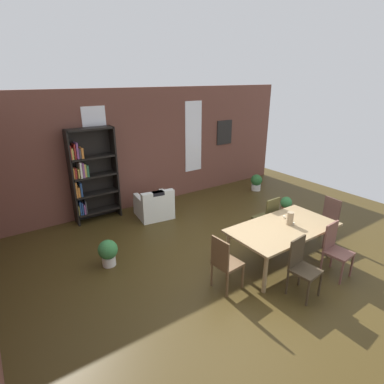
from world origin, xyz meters
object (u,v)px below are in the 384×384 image
(dining_chair_head_left, at_px, (225,262))
(armchair_white, at_px, (154,206))
(dining_chair_near_left, at_px, (302,265))
(dining_table, at_px, (283,230))
(potted_plant_by_shelf, at_px, (256,182))
(dining_chair_head_right, at_px, (327,219))
(bookshelf_tall, at_px, (90,175))
(dining_chair_near_right, at_px, (335,248))
(potted_plant_corner, at_px, (108,252))
(potted_plant_window, at_px, (286,204))
(vase_on_table, at_px, (290,218))
(dining_chair_far_right, at_px, (267,217))

(dining_chair_head_left, xyz_separation_m, armchair_white, (0.41, 3.14, -0.23))
(dining_chair_near_left, bearing_deg, dining_table, 59.13)
(dining_chair_near_left, relative_size, potted_plant_by_shelf, 1.93)
(dining_chair_head_right, bearing_deg, bookshelf_tall, 133.52)
(dining_chair_head_left, distance_m, bookshelf_tall, 3.98)
(dining_chair_near_right, xyz_separation_m, potted_plant_corner, (-3.14, 2.50, -0.23))
(potted_plant_corner, height_order, potted_plant_window, potted_plant_corner)
(dining_table, bearing_deg, potted_plant_corner, 147.33)
(dining_table, height_order, dining_chair_head_right, dining_chair_head_right)
(vase_on_table, relative_size, dining_chair_head_left, 0.25)
(bookshelf_tall, distance_m, armchair_white, 1.69)
(potted_plant_corner, bearing_deg, dining_table, -32.67)
(potted_plant_window, bearing_deg, dining_chair_near_right, -123.15)
(dining_table, distance_m, dining_chair_head_right, 1.39)
(dining_chair_head_left, distance_m, dining_chair_near_left, 1.20)
(dining_chair_head_left, xyz_separation_m, dining_chair_near_left, (0.92, -0.77, 0.00))
(dining_chair_near_left, height_order, potted_plant_window, dining_chair_near_left)
(potted_plant_by_shelf, bearing_deg, dining_chair_head_left, -141.72)
(dining_table, distance_m, vase_on_table, 0.25)
(dining_chair_head_left, bearing_deg, dining_chair_far_right, 22.91)
(potted_plant_by_shelf, distance_m, potted_plant_corner, 5.36)
(dining_chair_head_left, height_order, potted_plant_by_shelf, dining_chair_head_left)
(armchair_white, height_order, potted_plant_by_shelf, armchair_white)
(vase_on_table, bearing_deg, dining_chair_head_right, -0.29)
(dining_table, height_order, dining_chair_near_right, dining_chair_near_right)
(dining_chair_near_left, height_order, potted_plant_by_shelf, dining_chair_near_left)
(dining_chair_far_right, relative_size, potted_plant_corner, 1.87)
(dining_chair_far_right, height_order, dining_chair_near_left, same)
(dining_chair_near_right, bearing_deg, potted_plant_corner, 141.49)
(dining_chair_far_right, relative_size, potted_plant_by_shelf, 1.93)
(dining_chair_head_right, height_order, bookshelf_tall, bookshelf_tall)
(dining_table, distance_m, dining_chair_far_right, 0.91)
(dining_table, relative_size, dining_chair_head_left, 2.13)
(dining_chair_near_left, distance_m, potted_plant_corner, 3.36)
(dining_chair_head_right, relative_size, potted_plant_window, 2.20)
(armchair_white, distance_m, potted_plant_corner, 2.22)
(dining_chair_near_right, distance_m, potted_plant_by_shelf, 4.36)
(dining_chair_near_right, bearing_deg, armchair_white, 110.09)
(dining_chair_head_right, distance_m, potted_plant_corner, 4.44)
(dining_chair_head_right, distance_m, potted_plant_by_shelf, 3.28)
(dining_chair_head_left, relative_size, dining_chair_near_right, 1.00)
(bookshelf_tall, xyz_separation_m, potted_plant_by_shelf, (4.76, -0.77, -0.87))
(dining_table, xyz_separation_m, armchair_white, (-0.98, 3.13, -0.39))
(dining_chair_near_left, relative_size, potted_plant_window, 2.20)
(dining_chair_head_left, distance_m, potted_plant_window, 3.58)
(dining_chair_near_left, xyz_separation_m, dining_chair_near_right, (0.91, 0.00, 0.00))
(vase_on_table, bearing_deg, armchair_white, 110.07)
(dining_chair_head_left, relative_size, dining_chair_near_left, 1.00)
(dining_chair_head_left, xyz_separation_m, bookshelf_tall, (-0.87, 3.84, 0.62))
(dining_table, distance_m, potted_plant_by_shelf, 3.98)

